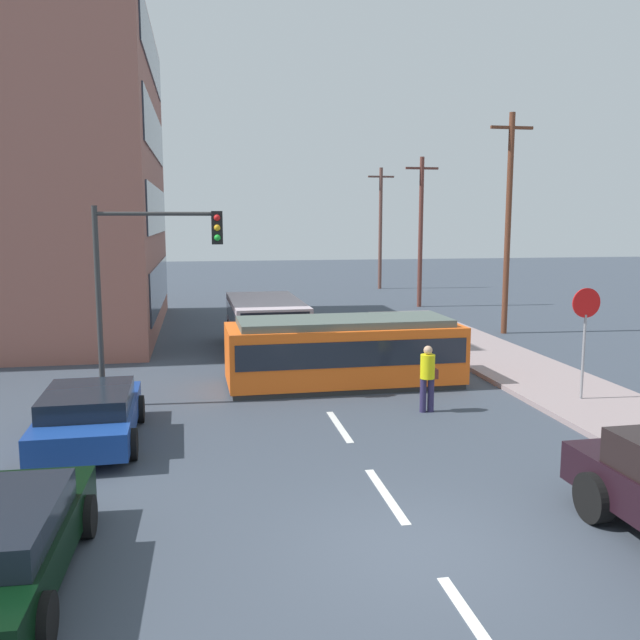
{
  "coord_description": "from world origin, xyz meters",
  "views": [
    {
      "loc": [
        -3.09,
        -8.83,
        4.74
      ],
      "look_at": [
        -0.09,
        8.06,
        2.19
      ],
      "focal_mm": 38.12,
      "sensor_mm": 36.0,
      "label": 1
    }
  ],
  "objects_px": {
    "streetcar_tram": "(344,351)",
    "stop_sign": "(585,320)",
    "utility_pole_far": "(421,229)",
    "utility_pole_distant": "(380,226)",
    "traffic_light_mast": "(149,266)",
    "parked_sedan_mid": "(89,414)",
    "utility_pole_mid": "(508,221)",
    "city_bus": "(266,321)",
    "pedestrian_crossing": "(428,375)"
  },
  "relations": [
    {
      "from": "pedestrian_crossing",
      "to": "utility_pole_distant",
      "type": "bearing_deg",
      "value": 77.16
    },
    {
      "from": "streetcar_tram",
      "to": "city_bus",
      "type": "bearing_deg",
      "value": 106.74
    },
    {
      "from": "traffic_light_mast",
      "to": "streetcar_tram",
      "type": "bearing_deg",
      "value": 12.03
    },
    {
      "from": "city_bus",
      "to": "parked_sedan_mid",
      "type": "relative_size",
      "value": 1.32
    },
    {
      "from": "city_bus",
      "to": "stop_sign",
      "type": "distance_m",
      "value": 11.45
    },
    {
      "from": "stop_sign",
      "to": "traffic_light_mast",
      "type": "height_order",
      "value": "traffic_light_mast"
    },
    {
      "from": "utility_pole_far",
      "to": "utility_pole_distant",
      "type": "height_order",
      "value": "utility_pole_distant"
    },
    {
      "from": "city_bus",
      "to": "traffic_light_mast",
      "type": "height_order",
      "value": "traffic_light_mast"
    },
    {
      "from": "streetcar_tram",
      "to": "stop_sign",
      "type": "bearing_deg",
      "value": -28.6
    },
    {
      "from": "traffic_light_mast",
      "to": "utility_pole_distant",
      "type": "distance_m",
      "value": 30.78
    },
    {
      "from": "streetcar_tram",
      "to": "parked_sedan_mid",
      "type": "height_order",
      "value": "streetcar_tram"
    },
    {
      "from": "utility_pole_mid",
      "to": "utility_pole_distant",
      "type": "bearing_deg",
      "value": 90.91
    },
    {
      "from": "streetcar_tram",
      "to": "parked_sedan_mid",
      "type": "relative_size",
      "value": 1.54
    },
    {
      "from": "pedestrian_crossing",
      "to": "utility_pole_far",
      "type": "bearing_deg",
      "value": 72.23
    },
    {
      "from": "city_bus",
      "to": "utility_pole_far",
      "type": "xyz_separation_m",
      "value": [
        9.49,
        11.04,
        3.13
      ]
    },
    {
      "from": "city_bus",
      "to": "utility_pole_far",
      "type": "distance_m",
      "value": 14.89
    },
    {
      "from": "parked_sedan_mid",
      "to": "stop_sign",
      "type": "bearing_deg",
      "value": 4.8
    },
    {
      "from": "traffic_light_mast",
      "to": "utility_pole_distant",
      "type": "xyz_separation_m",
      "value": [
        13.49,
        27.66,
        0.7
      ]
    },
    {
      "from": "city_bus",
      "to": "parked_sedan_mid",
      "type": "distance_m",
      "value": 10.82
    },
    {
      "from": "traffic_light_mast",
      "to": "city_bus",
      "type": "bearing_deg",
      "value": 62.12
    },
    {
      "from": "utility_pole_far",
      "to": "parked_sedan_mid",
      "type": "bearing_deg",
      "value": -124.39
    },
    {
      "from": "utility_pole_distant",
      "to": "parked_sedan_mid",
      "type": "bearing_deg",
      "value": -115.54
    },
    {
      "from": "utility_pole_mid",
      "to": "utility_pole_far",
      "type": "height_order",
      "value": "utility_pole_mid"
    },
    {
      "from": "parked_sedan_mid",
      "to": "city_bus",
      "type": "bearing_deg",
      "value": 64.13
    },
    {
      "from": "streetcar_tram",
      "to": "utility_pole_distant",
      "type": "xyz_separation_m",
      "value": [
        8.21,
        26.53,
        3.27
      ]
    },
    {
      "from": "streetcar_tram",
      "to": "traffic_light_mast",
      "type": "height_order",
      "value": "traffic_light_mast"
    },
    {
      "from": "streetcar_tram",
      "to": "traffic_light_mast",
      "type": "relative_size",
      "value": 1.32
    },
    {
      "from": "utility_pole_far",
      "to": "utility_pole_distant",
      "type": "bearing_deg",
      "value": 87.58
    },
    {
      "from": "utility_pole_mid",
      "to": "streetcar_tram",
      "type": "bearing_deg",
      "value": -138.17
    },
    {
      "from": "utility_pole_mid",
      "to": "stop_sign",
      "type": "bearing_deg",
      "value": -105.05
    },
    {
      "from": "streetcar_tram",
      "to": "stop_sign",
      "type": "relative_size",
      "value": 2.33
    },
    {
      "from": "streetcar_tram",
      "to": "stop_sign",
      "type": "height_order",
      "value": "stop_sign"
    },
    {
      "from": "utility_pole_mid",
      "to": "utility_pole_distant",
      "type": "xyz_separation_m",
      "value": [
        -0.3,
        18.91,
        -0.41
      ]
    },
    {
      "from": "streetcar_tram",
      "to": "utility_pole_distant",
      "type": "bearing_deg",
      "value": 72.8
    },
    {
      "from": "stop_sign",
      "to": "utility_pole_mid",
      "type": "distance_m",
      "value": 11.35
    },
    {
      "from": "pedestrian_crossing",
      "to": "parked_sedan_mid",
      "type": "relative_size",
      "value": 0.38
    },
    {
      "from": "parked_sedan_mid",
      "to": "utility_pole_far",
      "type": "bearing_deg",
      "value": 55.61
    },
    {
      "from": "traffic_light_mast",
      "to": "utility_pole_far",
      "type": "height_order",
      "value": "utility_pole_far"
    },
    {
      "from": "streetcar_tram",
      "to": "parked_sedan_mid",
      "type": "distance_m",
      "value": 7.62
    },
    {
      "from": "streetcar_tram",
      "to": "utility_pole_mid",
      "type": "bearing_deg",
      "value": 41.83
    },
    {
      "from": "utility_pole_mid",
      "to": "utility_pole_distant",
      "type": "height_order",
      "value": "utility_pole_mid"
    },
    {
      "from": "parked_sedan_mid",
      "to": "pedestrian_crossing",
      "type": "bearing_deg",
      "value": 7.26
    },
    {
      "from": "city_bus",
      "to": "utility_pole_mid",
      "type": "height_order",
      "value": "utility_pole_mid"
    },
    {
      "from": "streetcar_tram",
      "to": "pedestrian_crossing",
      "type": "bearing_deg",
      "value": -64.62
    },
    {
      "from": "city_bus",
      "to": "pedestrian_crossing",
      "type": "distance_m",
      "value": 9.28
    },
    {
      "from": "parked_sedan_mid",
      "to": "utility_pole_far",
      "type": "xyz_separation_m",
      "value": [
        14.21,
        20.77,
        3.57
      ]
    },
    {
      "from": "streetcar_tram",
      "to": "utility_pole_mid",
      "type": "relative_size",
      "value": 0.75
    },
    {
      "from": "traffic_light_mast",
      "to": "utility_pole_mid",
      "type": "height_order",
      "value": "utility_pole_mid"
    },
    {
      "from": "streetcar_tram",
      "to": "utility_pole_distant",
      "type": "distance_m",
      "value": 27.97
    },
    {
      "from": "stop_sign",
      "to": "utility_pole_distant",
      "type": "xyz_separation_m",
      "value": [
        2.57,
        29.61,
        2.08
      ]
    }
  ]
}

